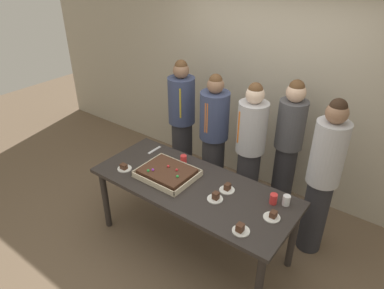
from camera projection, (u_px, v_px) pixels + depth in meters
name	position (u px, v px, depth m)	size (l,w,h in m)	color
ground_plane	(193.00, 243.00, 3.88)	(12.00, 12.00, 0.00)	brown
interior_back_panel	(272.00, 75.00, 4.25)	(8.00, 0.12, 3.00)	#B2A893
party_table	(193.00, 192.00, 3.53)	(2.08, 0.87, 0.80)	#2D2826
sheet_cake	(167.00, 173.00, 3.60)	(0.57, 0.47, 0.10)	beige
plated_slice_near_left	(240.00, 229.00, 2.91)	(0.15, 0.15, 0.08)	white
plated_slice_near_right	(124.00, 168.00, 3.72)	(0.15, 0.15, 0.06)	white
plated_slice_far_left	(227.00, 188.00, 3.40)	(0.15, 0.15, 0.07)	white
plated_slice_far_right	(272.00, 216.00, 3.05)	(0.15, 0.15, 0.07)	white
plated_slice_center_front	(215.00, 197.00, 3.27)	(0.15, 0.15, 0.08)	white
drink_cup_nearest	(184.00, 160.00, 3.80)	(0.07, 0.07, 0.10)	red
drink_cup_middle	(273.00, 199.00, 3.21)	(0.07, 0.07, 0.10)	red
drink_cup_far_end	(286.00, 200.00, 3.20)	(0.07, 0.07, 0.10)	white
cake_server_utensil	(154.00, 150.00, 4.07)	(0.03, 0.20, 0.01)	silver
person_serving_front	(214.00, 139.00, 4.19)	(0.34, 0.34, 1.66)	#28282D
person_green_shirt_behind	(288.00, 147.00, 3.97)	(0.31, 0.31, 1.68)	#28282D
person_striped_tie_right	(182.00, 121.00, 4.57)	(0.34, 0.34, 1.69)	#28282D
person_far_right_suit	(323.00, 177.00, 3.41)	(0.31, 0.31, 1.73)	#28282D
person_left_edge_reaching	(250.00, 151.00, 3.92)	(0.32, 0.32, 1.67)	#28282D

